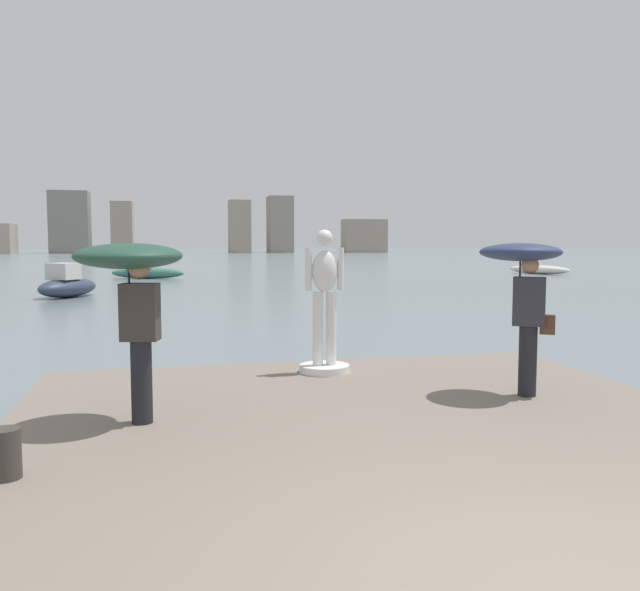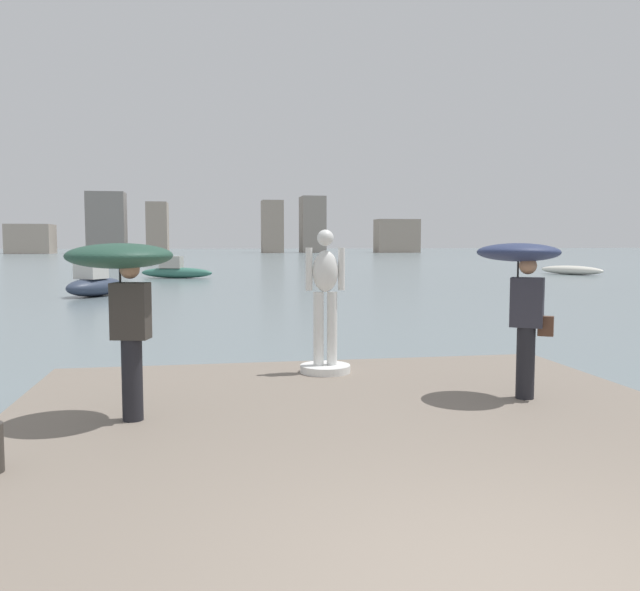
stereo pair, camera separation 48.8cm
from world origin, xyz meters
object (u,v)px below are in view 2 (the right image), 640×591
object	(u,v)px
boat_near	(95,284)
boat_far	(175,271)
statue_white_figure	(325,313)
boat_mid	(571,270)
onlooker_right	(521,276)
onlooker_left	(122,275)

from	to	relation	value
boat_near	boat_far	world-z (taller)	boat_near
statue_white_figure	boat_mid	distance (m)	41.00
statue_white_figure	boat_near	size ratio (longest dim) A/B	0.60
onlooker_right	boat_far	distance (m)	35.90
onlooker_left	onlooker_right	world-z (taller)	onlooker_right
boat_mid	boat_far	world-z (taller)	boat_far
statue_white_figure	onlooker_right	distance (m)	2.90
boat_mid	onlooker_right	bearing A→B (deg)	-121.82
statue_white_figure	onlooker_right	xyz separation A→B (m)	(2.07, -1.93, 0.62)
onlooker_right	boat_near	size ratio (longest dim) A/B	0.54
onlooker_left	boat_mid	bearing A→B (deg)	53.20
statue_white_figure	boat_near	xyz separation A→B (m)	(-6.46, 19.66, -0.75)
onlooker_right	boat_far	size ratio (longest dim) A/B	0.40
boat_mid	statue_white_figure	bearing A→B (deg)	-125.70
boat_mid	boat_far	distance (m)	27.64
onlooker_left	boat_mid	xyz separation A→B (m)	(26.49, 35.42, -1.64)
onlooker_right	boat_near	xyz separation A→B (m)	(-8.53, 21.59, -1.37)
boat_near	onlooker_left	bearing A→B (deg)	-79.90
boat_far	onlooker_left	bearing A→B (deg)	-88.15
boat_near	boat_far	xyz separation A→B (m)	(2.73, 13.81, -0.04)
statue_white_figure	onlooker_left	bearing A→B (deg)	-140.40
onlooker_right	boat_mid	world-z (taller)	onlooker_right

